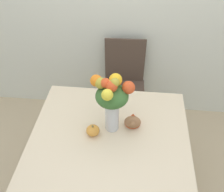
# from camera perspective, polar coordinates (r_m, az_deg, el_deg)

# --- Properties ---
(ground_plane) EXTENTS (12.00, 12.00, 0.00)m
(ground_plane) POSITION_cam_1_polar(r_m,az_deg,el_deg) (2.46, -0.41, -19.73)
(ground_plane) COLOR tan
(dining_table) EXTENTS (1.10, 1.00, 0.74)m
(dining_table) POSITION_cam_1_polar(r_m,az_deg,el_deg) (1.93, -0.50, -10.51)
(dining_table) COLOR beige
(dining_table) RESTS_ON ground_plane
(flower_vase) EXTENTS (0.29, 0.24, 0.45)m
(flower_vase) POSITION_cam_1_polar(r_m,az_deg,el_deg) (1.70, -0.05, -0.51)
(flower_vase) COLOR silver
(flower_vase) RESTS_ON dining_table
(pumpkin) EXTENTS (0.09, 0.09, 0.08)m
(pumpkin) POSITION_cam_1_polar(r_m,az_deg,el_deg) (1.83, -4.20, -7.55)
(pumpkin) COLOR gold
(pumpkin) RESTS_ON dining_table
(turkey_figurine) EXTENTS (0.12, 0.16, 0.10)m
(turkey_figurine) POSITION_cam_1_polar(r_m,az_deg,el_deg) (1.89, 4.53, -5.22)
(turkey_figurine) COLOR #936642
(turkey_figurine) RESTS_ON dining_table
(dining_chair_near_window) EXTENTS (0.43, 0.43, 0.94)m
(dining_chair_near_window) POSITION_cam_1_polar(r_m,az_deg,el_deg) (2.67, 2.58, 2.42)
(dining_chair_near_window) COLOR #47382D
(dining_chair_near_window) RESTS_ON ground_plane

